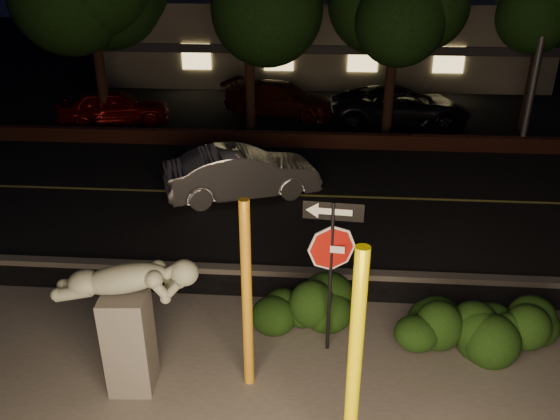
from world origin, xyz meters
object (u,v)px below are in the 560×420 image
Objects in this scene: signpost at (332,249)px; parked_car_darkred at (281,99)px; silver_sedan at (242,173)px; yellow_pole_right at (354,375)px; yellow_pole_left at (247,298)px; sculpture at (128,312)px; parked_car_dark at (400,106)px; parked_car_red at (114,107)px.

signpost is 0.56× the size of parked_car_darkred.
silver_sedan is 8.53m from parked_car_darkred.
yellow_pole_right is 9.13m from silver_sedan.
parked_car_darkred is at bearing -23.78° from silver_sedan.
yellow_pole_left is 1.40× the size of sculpture.
parked_car_dark is at bearing 84.07° from signpost.
silver_sedan is (-1.12, 7.14, -0.84)m from yellow_pole_left.
sculpture is (-3.10, 1.37, -0.29)m from yellow_pole_right.
yellow_pole_right reaches higher than silver_sedan.
yellow_pole_left reaches higher than parked_car_red.
parked_car_dark is at bearing 64.41° from sculpture.
silver_sedan is 8.91m from parked_car_red.
signpost is 0.64× the size of parked_car_red.
parked_car_red is at bearing 127.98° from signpost.
sculpture reaches higher than silver_sedan.
parked_car_red is (-8.24, 12.91, -1.18)m from signpost.
parked_car_red is (-8.48, 15.36, -0.92)m from yellow_pole_right.
sculpture is at bearing 156.74° from parked_car_dark.
silver_sedan is 9.01m from parked_car_dark.
yellow_pole_left is at bearing -138.24° from signpost.
silver_sedan is 0.87× the size of parked_car_darkred.
yellow_pole_left is at bearing 2.22° from sculpture.
parked_car_darkred is at bearing 74.64° from parked_car_dark.
sculpture reaches higher than parked_car_red.
yellow_pole_left is 2.13m from yellow_pole_right.
yellow_pole_right is (1.42, -1.58, 0.11)m from yellow_pole_left.
yellow_pole_right is 16.39m from parked_car_dark.
yellow_pole_left is 0.93× the size of yellow_pole_right.
parked_car_darkred is (-0.73, 15.66, -0.84)m from yellow_pole_left.
sculpture is at bearing -176.13° from parked_car_red.
parked_car_red is (-7.06, 13.78, -0.81)m from yellow_pole_left.
parked_car_red is at bearing 20.60° from silver_sedan.
parked_car_darkred is at bearing 97.13° from yellow_pole_right.
yellow_pole_left is at bearing 132.04° from yellow_pole_right.
yellow_pole_right reaches higher than signpost.
yellow_pole_right is 0.78× the size of parked_car_red.
yellow_pole_right is 1.23× the size of signpost.
sculpture is 15.00m from parked_car_red.
signpost is at bearing -155.11° from parked_car_darkred.
yellow_pole_right is at bearing -78.93° from signpost.
parked_car_darkred is (-2.16, 17.24, -0.95)m from yellow_pole_right.
signpost is at bearing 15.83° from sculpture.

